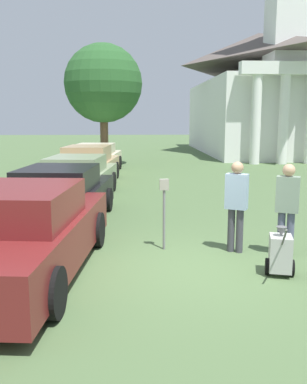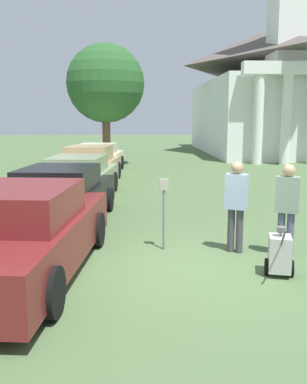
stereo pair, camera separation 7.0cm
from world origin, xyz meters
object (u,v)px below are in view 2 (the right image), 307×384
at_px(person_worker, 236,201).
at_px(equipment_cart, 280,253).
at_px(parked_car_maroon, 25,234).
at_px(parked_car_sage, 79,179).
at_px(parking_meter, 164,201).
at_px(church, 262,80).
at_px(parked_car_black, 61,198).
at_px(parked_car_tan, 90,166).
at_px(parked_car_cream, 98,159).
at_px(person_supervisor, 287,204).

xyz_separation_m(person_worker, equipment_cart, (0.46, -1.30, -0.65)).
height_order(parked_car_maroon, person_worker, person_worker).
relative_size(parked_car_sage, parking_meter, 3.74).
height_order(equipment_cart, church, church).
bearing_deg(parked_car_black, equipment_cart, -35.44).
bearing_deg(parked_car_maroon, parked_car_tan, 95.60).
xyz_separation_m(parked_car_sage, parked_car_cream, (0.00, 6.95, -0.01)).
bearing_deg(parked_car_sage, church, 64.10).
xyz_separation_m(parked_car_black, parked_car_tan, (-0.00, 6.72, 0.03)).
distance_m(parked_car_maroon, church, 27.79).
height_order(parked_car_tan, parked_car_cream, parked_car_tan).
bearing_deg(church, parking_meter, -110.24).
relative_size(parked_car_maroon, church, 0.22).
distance_m(parked_car_tan, parked_car_cream, 3.55).
distance_m(parked_car_black, person_supervisor, 5.46).
height_order(parked_car_black, parked_car_cream, parked_car_black).
distance_m(parked_car_cream, parking_meter, 12.69).
height_order(person_worker, church, church).
bearing_deg(church, person_supervisor, -104.89).
relative_size(parked_car_tan, person_worker, 2.80).
bearing_deg(parked_car_cream, church, 50.86).
relative_size(parked_car_black, parked_car_sage, 0.96).
height_order(parked_car_black, parking_meter, parked_car_black).
distance_m(parked_car_black, equipment_cart, 5.68).
bearing_deg(person_worker, person_supervisor, -171.00).
relative_size(parked_car_black, person_supervisor, 2.90).
height_order(parked_car_sage, person_worker, person_worker).
relative_size(person_worker, person_supervisor, 1.01).
bearing_deg(person_worker, equipment_cart, 136.76).
height_order(parked_car_cream, equipment_cart, parked_car_cream).
bearing_deg(equipment_cart, parked_car_maroon, -168.75).
relative_size(parked_car_black, equipment_cart, 5.17).
distance_m(parked_car_maroon, person_worker, 3.98).
xyz_separation_m(parked_car_maroon, parked_car_black, (0.00, 3.49, -0.04)).
bearing_deg(parked_car_tan, church, 58.60).
bearing_deg(parked_car_tan, person_supervisor, -57.83).
height_order(person_supervisor, equipment_cart, person_supervisor).
xyz_separation_m(parked_car_sage, person_worker, (3.82, -5.73, 0.37)).
bearing_deg(equipment_cart, parked_car_tan, 126.61).
bearing_deg(person_worker, parking_meter, 18.17).
bearing_deg(church, parked_car_cream, -134.74).
bearing_deg(equipment_cart, parked_car_cream, 121.33).
bearing_deg(parked_car_black, person_worker, -26.76).
distance_m(parked_car_black, parked_car_tan, 6.72).
bearing_deg(parked_car_cream, equipment_cart, -67.40).
bearing_deg(equipment_cart, parking_meter, 154.80).
distance_m(parked_car_sage, church, 21.88).
distance_m(person_worker, equipment_cart, 1.52).
bearing_deg(parked_car_maroon, person_worker, 21.29).
bearing_deg(parking_meter, person_worker, -9.26).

